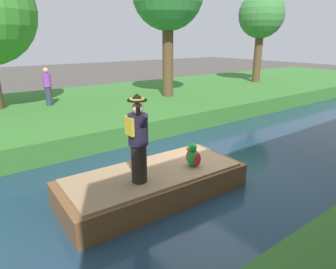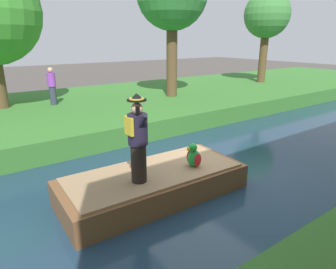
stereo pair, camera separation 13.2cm
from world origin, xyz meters
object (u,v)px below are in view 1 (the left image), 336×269
boat (154,183)px  parrot_plush (193,156)px  tree_tall (261,16)px  person_bystander (48,86)px  person_pirate (138,139)px

boat → parrot_plush: 1.10m
tree_tall → person_bystander: size_ratio=3.50×
person_bystander → parrot_plush: bearing=5.7°
parrot_plush → tree_tall: (-7.79, 12.40, 3.94)m
boat → person_pirate: size_ratio=2.30×
person_pirate → parrot_plush: (0.07, 1.42, -0.68)m
boat → tree_tall: (-7.47, 13.30, 4.50)m
person_pirate → tree_tall: bearing=122.9°
person_pirate → tree_tall: size_ratio=0.33×
boat → person_pirate: bearing=-64.4°
person_pirate → boat: bearing=119.4°
person_pirate → tree_tall: tree_tall is taller
parrot_plush → boat: bearing=-109.7°
boat → person_pirate: (0.25, -0.52, 1.23)m
parrot_plush → person_bystander: 8.51m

